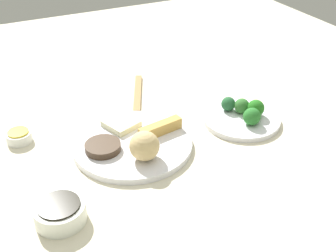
{
  "coord_description": "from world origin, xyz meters",
  "views": [
    {
      "loc": [
        0.79,
        -0.3,
        0.63
      ],
      "look_at": [
        -0.01,
        0.09,
        0.06
      ],
      "focal_mm": 45.26,
      "sensor_mm": 36.0,
      "label": 1
    }
  ],
  "objects_px": {
    "sauce_ramekin_hot_mustard": "(19,137)",
    "chopsticks_pair": "(138,93)",
    "main_plate": "(133,144)",
    "soy_sauce_bowl": "(60,213)",
    "broccoli_plate": "(241,119)"
  },
  "relations": [
    {
      "from": "broccoli_plate",
      "to": "sauce_ramekin_hot_mustard",
      "type": "bearing_deg",
      "value": -106.6
    },
    {
      "from": "soy_sauce_bowl",
      "to": "chopsticks_pair",
      "type": "relative_size",
      "value": 0.46
    },
    {
      "from": "sauce_ramekin_hot_mustard",
      "to": "chopsticks_pair",
      "type": "xyz_separation_m",
      "value": [
        -0.1,
        0.36,
        -0.01
      ]
    },
    {
      "from": "broccoli_plate",
      "to": "chopsticks_pair",
      "type": "xyz_separation_m",
      "value": [
        -0.27,
        -0.19,
        -0.0
      ]
    },
    {
      "from": "main_plate",
      "to": "soy_sauce_bowl",
      "type": "relative_size",
      "value": 2.9
    },
    {
      "from": "sauce_ramekin_hot_mustard",
      "to": "chopsticks_pair",
      "type": "relative_size",
      "value": 0.28
    },
    {
      "from": "main_plate",
      "to": "broccoli_plate",
      "type": "height_order",
      "value": "main_plate"
    },
    {
      "from": "main_plate",
      "to": "sauce_ramekin_hot_mustard",
      "type": "distance_m",
      "value": 0.29
    },
    {
      "from": "chopsticks_pair",
      "to": "sauce_ramekin_hot_mustard",
      "type": "bearing_deg",
      "value": -74.47
    },
    {
      "from": "soy_sauce_bowl",
      "to": "chopsticks_pair",
      "type": "height_order",
      "value": "soy_sauce_bowl"
    },
    {
      "from": "broccoli_plate",
      "to": "sauce_ramekin_hot_mustard",
      "type": "xyz_separation_m",
      "value": [
        -0.17,
        -0.56,
        0.01
      ]
    },
    {
      "from": "soy_sauce_bowl",
      "to": "sauce_ramekin_hot_mustard",
      "type": "xyz_separation_m",
      "value": [
        -0.32,
        -0.03,
        -0.01
      ]
    },
    {
      "from": "broccoli_plate",
      "to": "main_plate",
      "type": "bearing_deg",
      "value": -93.5
    },
    {
      "from": "main_plate",
      "to": "soy_sauce_bowl",
      "type": "bearing_deg",
      "value": -52.35
    },
    {
      "from": "main_plate",
      "to": "broccoli_plate",
      "type": "distance_m",
      "value": 0.31
    }
  ]
}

